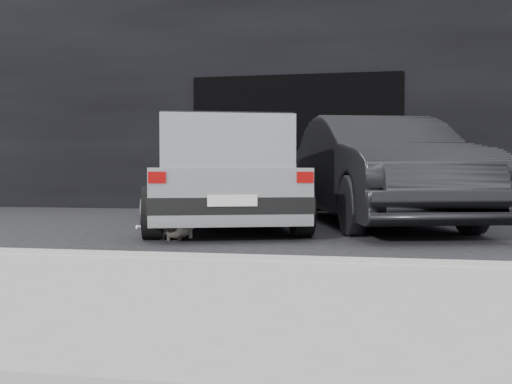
% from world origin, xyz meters
% --- Properties ---
extents(ground, '(80.00, 80.00, 0.00)m').
position_xyz_m(ground, '(0.00, 0.00, 0.00)').
color(ground, black).
rests_on(ground, ground).
extents(building_facade, '(34.00, 4.00, 5.00)m').
position_xyz_m(building_facade, '(1.00, 6.00, 2.50)').
color(building_facade, black).
rests_on(building_facade, ground).
extents(garage_opening, '(4.00, 0.10, 2.60)m').
position_xyz_m(garage_opening, '(1.00, 3.99, 1.30)').
color(garage_opening, black).
rests_on(garage_opening, ground).
extents(curb, '(18.00, 0.25, 0.12)m').
position_xyz_m(curb, '(1.00, -2.60, 0.06)').
color(curb, gray).
rests_on(curb, ground).
extents(sidewalk, '(18.00, 2.20, 0.11)m').
position_xyz_m(sidewalk, '(1.00, -3.80, 0.06)').
color(sidewalk, gray).
rests_on(sidewalk, ground).
extents(silver_hatchback, '(2.74, 4.13, 1.40)m').
position_xyz_m(silver_hatchback, '(0.36, 0.63, 0.76)').
color(silver_hatchback, '#A5A7A9').
rests_on(silver_hatchback, ground).
extents(second_car, '(2.77, 4.91, 1.53)m').
position_xyz_m(second_car, '(2.43, 1.35, 0.77)').
color(second_car, black).
rests_on(second_car, ground).
extents(cat_siamese, '(0.25, 0.73, 0.25)m').
position_xyz_m(cat_siamese, '(0.22, -0.80, 0.11)').
color(cat_siamese, beige).
rests_on(cat_siamese, ground).
extents(cat_white, '(0.69, 0.53, 0.37)m').
position_xyz_m(cat_white, '(0.18, -0.65, 0.18)').
color(cat_white, white).
rests_on(cat_white, ground).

